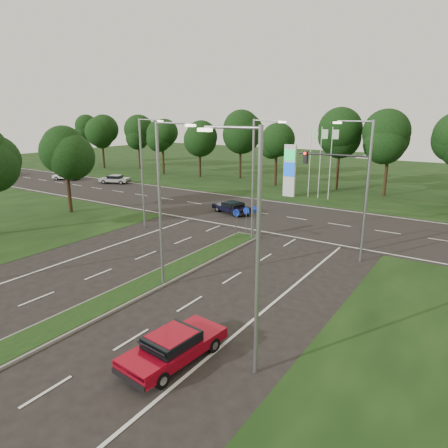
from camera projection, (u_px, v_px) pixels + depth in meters
The scene contains 19 objects.
ground at pixel (61, 326), 18.15m from camera, with size 160.00×160.00×0.00m, color black.
verge_far at pixel (372, 176), 62.24m from camera, with size 160.00×50.00×0.02m, color black.
cross_road at pixel (287, 217), 37.39m from camera, with size 160.00×12.00×0.02m, color black.
median_kerb at pixel (127, 293), 21.34m from camera, with size 2.00×26.00×0.12m, color slate.
streetlight_median_near at pixel (162, 197), 21.07m from camera, with size 2.53×0.22×9.00m.
streetlight_median_far at pixel (255, 174), 29.09m from camera, with size 2.53×0.22×9.00m.
streetlight_left_far at pixel (144, 168), 32.46m from camera, with size 2.53×0.22×9.00m.
streetlight_right_far at pixel (364, 184), 24.91m from camera, with size 2.53×0.22×9.00m.
streetlight_right_near at pixel (253, 242), 13.69m from camera, with size 2.53×0.22×9.00m.
traffic_signal at pixel (348, 184), 27.49m from camera, with size 5.10×0.42×7.00m.
median_signs at pixel (246, 216), 30.84m from camera, with size 1.16×1.76×2.38m.
gas_pylon at pixel (292, 169), 45.82m from camera, with size 5.80×1.26×8.00m.
tree_left_far at pixel (68, 150), 37.27m from camera, with size 5.20×5.20×8.86m.
treeline_far at pixel (346, 135), 48.29m from camera, with size 6.00×6.00×9.90m.
red_sedan at pixel (173, 346), 15.45m from camera, with size 2.18×4.54×1.21m.
navy_sedan at pixel (232, 207), 38.60m from camera, with size 4.43×2.75×1.14m.
far_car_a at pixel (115, 179), 55.30m from camera, with size 4.35×3.17×1.15m.
far_car_b at pixel (67, 176), 58.28m from camera, with size 4.17×2.96×1.10m.
far_car_c at pixel (3, 172), 62.03m from camera, with size 4.78×3.11×1.27m.
Camera 1 is at (15.20, -9.39, 9.33)m, focal length 32.00 mm.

